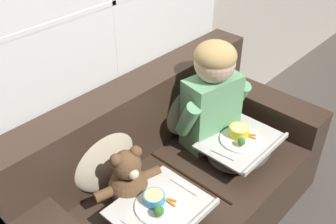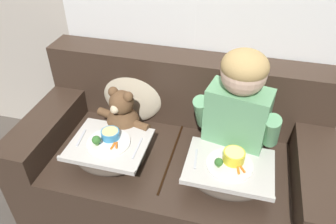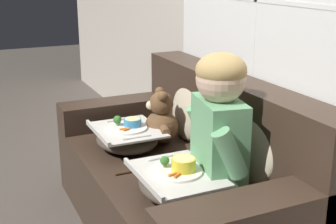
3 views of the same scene
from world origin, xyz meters
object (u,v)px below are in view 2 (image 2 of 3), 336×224
Objects in this scene: throw_pillow_behind_child at (238,107)px; child_figure at (239,103)px; lap_tray_teddy at (110,150)px; teddy_bear at (122,117)px; lap_tray_child at (228,172)px; throw_pillow_behind_teddy at (133,92)px; couch at (176,157)px.

throw_pillow_behind_child is 0.66× the size of child_figure.
lap_tray_teddy is at bearing -161.68° from child_figure.
throw_pillow_behind_child is 1.02× the size of lap_tray_teddy.
throw_pillow_behind_child is 0.71m from teddy_bear.
lap_tray_child is at bearing -18.00° from teddy_bear.
teddy_bear is at bearing -90.34° from throw_pillow_behind_teddy.
child_figure reaches higher than throw_pillow_behind_teddy.
throw_pillow_behind_teddy is at bearing 163.58° from child_figure.
throw_pillow_behind_child is 1.21× the size of teddy_bear.
couch is at bearing 0.82° from teddy_bear.
throw_pillow_behind_child is 0.68m from throw_pillow_behind_teddy.
child_figure reaches higher than couch.
lap_tray_teddy is (-0.68, -0.00, -0.00)m from lap_tray_child.
couch is at bearing -149.68° from throw_pillow_behind_child.
couch is at bearing 179.75° from child_figure.
lap_tray_child is (0.00, -0.42, -0.13)m from throw_pillow_behind_child.
couch is 4.13× the size of throw_pillow_behind_teddy.
lap_tray_child is (0.34, -0.23, 0.18)m from couch.
throw_pillow_behind_child is 1.03× the size of throw_pillow_behind_teddy.
teddy_bear is at bearing -179.18° from couch.
throw_pillow_behind_child is at bearing 32.02° from lap_tray_teddy.
throw_pillow_behind_teddy is at bearing 89.66° from teddy_bear.
couch is 0.50m from throw_pillow_behind_teddy.
throw_pillow_behind_child is 0.26m from child_figure.
lap_tray_child is (0.00, -0.22, -0.30)m from child_figure.
teddy_bear is (-0.68, -0.00, -0.22)m from child_figure.
couch is 0.59m from child_figure.
throw_pillow_behind_teddy is (-0.68, 0.00, 0.00)m from throw_pillow_behind_child.
couch is 0.50m from throw_pillow_behind_child.
couch reaches higher than lap_tray_teddy.
throw_pillow_behind_teddy is at bearing 89.94° from lap_tray_teddy.
couch is 0.44m from lap_tray_teddy.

